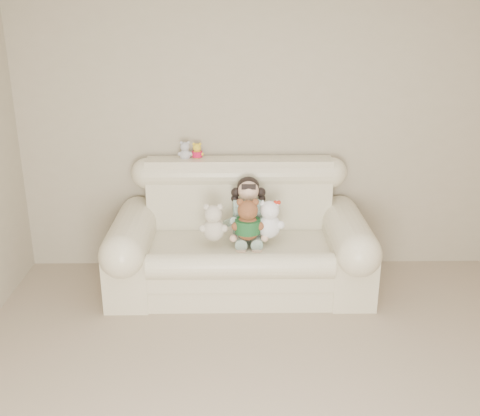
# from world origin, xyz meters

# --- Properties ---
(wall_back) EXTENTS (4.50, 0.00, 4.50)m
(wall_back) POSITION_xyz_m (0.00, 2.50, 1.30)
(wall_back) COLOR #AEA28A
(wall_back) RESTS_ON ground
(sofa) EXTENTS (2.10, 0.95, 1.03)m
(sofa) POSITION_xyz_m (-0.37, 2.00, 0.52)
(sofa) COLOR #FDEDCC
(sofa) RESTS_ON floor
(seated_child) EXTENTS (0.34, 0.40, 0.53)m
(seated_child) POSITION_xyz_m (-0.30, 2.08, 0.68)
(seated_child) COLOR #2C6952
(seated_child) RESTS_ON sofa
(brown_teddy) EXTENTS (0.30, 0.26, 0.40)m
(brown_teddy) POSITION_xyz_m (-0.31, 1.86, 0.70)
(brown_teddy) COLOR brown
(brown_teddy) RESTS_ON sofa
(white_cat) EXTENTS (0.29, 0.27, 0.37)m
(white_cat) POSITION_xyz_m (-0.14, 1.90, 0.69)
(white_cat) COLOR white
(white_cat) RESTS_ON sofa
(cream_teddy) EXTENTS (0.27, 0.23, 0.35)m
(cream_teddy) POSITION_xyz_m (-0.58, 1.85, 0.68)
(cream_teddy) COLOR beige
(cream_teddy) RESTS_ON sofa
(yellow_mini_bear) EXTENTS (0.13, 0.12, 0.17)m
(yellow_mini_bear) POSITION_xyz_m (-0.72, 2.38, 1.10)
(yellow_mini_bear) COLOR yellow
(yellow_mini_bear) RESTS_ON sofa
(grey_mini_plush) EXTENTS (0.15, 0.14, 0.19)m
(grey_mini_plush) POSITION_xyz_m (-0.82, 2.37, 1.11)
(grey_mini_plush) COLOR silver
(grey_mini_plush) RESTS_ON sofa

